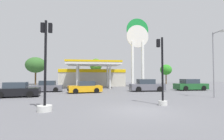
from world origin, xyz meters
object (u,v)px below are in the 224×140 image
Objects in this scene: station_pole_sign at (138,43)px; tree_1 at (96,65)px; car_3 at (190,85)px; tree_2 at (166,70)px; tree_0 at (36,65)px; car_0 at (17,90)px; traffic_signal_0 at (45,83)px; car_2 at (147,86)px; traffic_signal_1 at (162,82)px; corner_streetlamp at (215,57)px; car_1 at (85,87)px; car_4 at (47,87)px.

station_pole_sign reaches higher than tree_1.
tree_2 reaches higher than car_3.
tree_0 is at bearing 177.77° from tree_2.
tree_0 is 1.05× the size of tree_1.
station_pole_sign is at bearing 39.57° from car_0.
station_pole_sign is at bearing 59.94° from traffic_signal_0.
car_0 is 0.67× the size of tree_1.
car_2 is 0.70× the size of tree_0.
corner_streetlamp is (6.75, 2.96, 2.17)m from traffic_signal_1.
tree_1 is at bearing 107.49° from car_2.
car_1 is 0.65× the size of tree_0.
car_0 is at bearing 120.70° from traffic_signal_0.
tree_2 is (5.72, 18.97, 2.98)m from car_3.
car_0 is at bearing -110.96° from tree_1.
car_1 is at bearing -135.45° from tree_2.
tree_1 reaches higher than traffic_signal_1.
car_3 is 0.72× the size of tree_1.
traffic_signal_1 is at bearing -60.72° from tree_0.
station_pole_sign is at bearing 46.23° from car_1.
car_3 is at bearing 49.25° from traffic_signal_1.
car_0 is 5.52m from car_4.
car_3 is at bearing -59.79° from station_pole_sign.
tree_2 is at bearing 35.48° from car_4.
tree_1 is at bearing -7.63° from tree_0.
station_pole_sign is 15.63m from tree_2.
car_3 is 20.09m from car_4.
car_4 is (-5.00, 2.08, 0.00)m from car_1.
station_pole_sign is at bearing 77.45° from traffic_signal_1.
tree_2 is at bearing 63.03° from traffic_signal_1.
car_1 is at bearing 78.34° from traffic_signal_0.
corner_streetlamp is at bearing -10.48° from car_0.
car_0 is at bearing -139.05° from tree_2.
station_pole_sign is 2.78× the size of traffic_signal_1.
car_3 is 20.04m from tree_2.
corner_streetlamp reaches higher than car_4.
tree_2 is 28.49m from corner_streetlamp.
traffic_signal_1 is (11.99, -6.42, 0.98)m from car_0.
car_0 is 0.91× the size of car_2.
car_1 is at bearing -174.31° from car_3.
corner_streetlamp is at bearing 14.97° from traffic_signal_0.
tree_2 is at bearing 40.95° from car_0.
traffic_signal_1 is (7.64, 0.89, 0.02)m from traffic_signal_0.
car_1 is 29.34m from tree_2.
car_2 is 0.91× the size of tree_2.
car_0 reaches higher than car_1.
car_2 is 0.97× the size of traffic_signal_1.
station_pole_sign is 25.13m from traffic_signal_0.
traffic_signal_0 is 0.80× the size of tree_0.
car_2 is at bearing -4.85° from car_4.
car_1 is 0.69× the size of corner_streetlamp.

